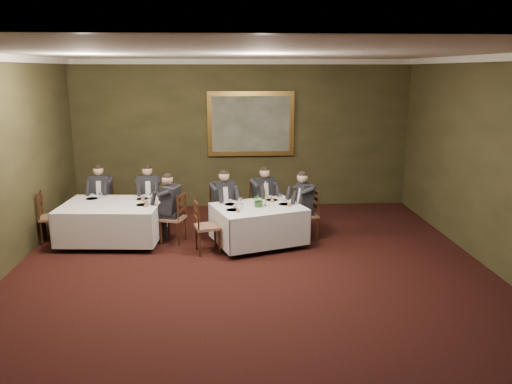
{
  "coord_description": "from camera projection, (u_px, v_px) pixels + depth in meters",
  "views": [
    {
      "loc": [
        -0.37,
        -6.89,
        3.25
      ],
      "look_at": [
        0.13,
        1.67,
        1.15
      ],
      "focal_mm": 35.0,
      "sensor_mm": 36.0,
      "label": 1
    }
  ],
  "objects": [
    {
      "name": "place_setting_table_main",
      "position": [
        233.0,
        202.0,
        9.51
      ],
      "size": [
        0.33,
        0.31,
        0.14
      ],
      "color": "white",
      "rests_on": "table_main"
    },
    {
      "name": "ceiling",
      "position": [
        254.0,
        51.0,
        6.64
      ],
      "size": [
        8.0,
        10.0,
        0.1
      ],
      "primitive_type": "cube",
      "color": "silver",
      "rests_on": "back_wall"
    },
    {
      "name": "ground",
      "position": [
        254.0,
        293.0,
        7.47
      ],
      "size": [
        10.0,
        10.0,
        0.0
      ],
      "primitive_type": "plane",
      "color": "black",
      "rests_on": "ground"
    },
    {
      "name": "chair_sec_endright",
      "position": [
        174.0,
        228.0,
        9.62
      ],
      "size": [
        0.53,
        0.54,
        1.0
      ],
      "rotation": [
        0.0,
        0.0,
        1.28
      ],
      "color": "#875F44",
      "rests_on": "ground"
    },
    {
      "name": "diner_sec_endright",
      "position": [
        173.0,
        217.0,
        9.56
      ],
      "size": [
        0.58,
        0.52,
        1.35
      ],
      "rotation": [
        0.0,
        0.0,
        1.28
      ],
      "color": "black",
      "rests_on": "chair_sec_endright"
    },
    {
      "name": "diner_main_endright",
      "position": [
        306.0,
        213.0,
        9.78
      ],
      "size": [
        0.54,
        0.48,
        1.35
      ],
      "rotation": [
        0.0,
        0.0,
        1.75
      ],
      "color": "black",
      "rests_on": "chair_main_endright"
    },
    {
      "name": "chair_main_endleft",
      "position": [
        207.0,
        237.0,
        9.09
      ],
      "size": [
        0.51,
        0.52,
        1.0
      ],
      "rotation": [
        0.0,
        0.0,
        -1.34
      ],
      "color": "#875F44",
      "rests_on": "ground"
    },
    {
      "name": "chair_sec_backleft",
      "position": [
        103.0,
        214.0,
        10.58
      ],
      "size": [
        0.46,
        0.44,
        1.0
      ],
      "rotation": [
        0.0,
        0.0,
        3.1
      ],
      "color": "#875F44",
      "rests_on": "ground"
    },
    {
      "name": "centerpiece",
      "position": [
        259.0,
        199.0,
        9.28
      ],
      "size": [
        0.31,
        0.28,
        0.29
      ],
      "primitive_type": "imported",
      "rotation": [
        0.0,
        0.0,
        0.24
      ],
      "color": "#2D5926",
      "rests_on": "table_main"
    },
    {
      "name": "diner_sec_backright",
      "position": [
        149.0,
        204.0,
        10.5
      ],
      "size": [
        0.45,
        0.52,
        1.35
      ],
      "rotation": [
        0.0,
        0.0,
        3.24
      ],
      "color": "black",
      "rests_on": "chair_sec_backright"
    },
    {
      "name": "diner_main_backleft",
      "position": [
        223.0,
        211.0,
        9.98
      ],
      "size": [
        0.57,
        0.61,
        1.35
      ],
      "rotation": [
        0.0,
        0.0,
        3.59
      ],
      "color": "black",
      "rests_on": "chair_main_backleft"
    },
    {
      "name": "crown_molding",
      "position": [
        254.0,
        55.0,
        6.66
      ],
      "size": [
        8.0,
        10.0,
        0.12
      ],
      "color": "white",
      "rests_on": "back_wall"
    },
    {
      "name": "chair_sec_backright",
      "position": [
        150.0,
        214.0,
        10.56
      ],
      "size": [
        0.48,
        0.46,
        1.0
      ],
      "rotation": [
        0.0,
        0.0,
        3.24
      ],
      "color": "#875F44",
      "rests_on": "ground"
    },
    {
      "name": "chair_sec_endleft",
      "position": [
        52.0,
        227.0,
        9.66
      ],
      "size": [
        0.48,
        0.5,
        1.0
      ],
      "rotation": [
        0.0,
        0.0,
        -1.42
      ],
      "color": "#875F44",
      "rests_on": "ground"
    },
    {
      "name": "chair_main_endright",
      "position": [
        306.0,
        225.0,
        9.84
      ],
      "size": [
        0.49,
        0.51,
        1.0
      ],
      "rotation": [
        0.0,
        0.0,
        1.75
      ],
      "color": "#875F44",
      "rests_on": "ground"
    },
    {
      "name": "diner_main_backright",
      "position": [
        262.0,
        206.0,
        10.3
      ],
      "size": [
        0.58,
        0.61,
        1.35
      ],
      "rotation": [
        0.0,
        0.0,
        3.63
      ],
      "color": "black",
      "rests_on": "chair_main_backright"
    },
    {
      "name": "painting",
      "position": [
        251.0,
        124.0,
        11.79
      ],
      "size": [
        2.05,
        0.09,
        1.52
      ],
      "color": "gold",
      "rests_on": "back_wall"
    },
    {
      "name": "table_main",
      "position": [
        258.0,
        222.0,
        9.42
      ],
      "size": [
        1.93,
        1.69,
        0.67
      ],
      "rotation": [
        0.0,
        0.0,
        0.33
      ],
      "color": "black",
      "rests_on": "ground"
    },
    {
      "name": "chair_main_backright",
      "position": [
        262.0,
        217.0,
        10.36
      ],
      "size": [
        0.58,
        0.58,
        1.0
      ],
      "rotation": [
        0.0,
        0.0,
        3.63
      ],
      "color": "#875F44",
      "rests_on": "ground"
    },
    {
      "name": "table_second",
      "position": [
        112.0,
        220.0,
        9.6
      ],
      "size": [
        1.97,
        1.56,
        0.67
      ],
      "rotation": [
        0.0,
        0.0,
        -0.08
      ],
      "color": "black",
      "rests_on": "ground"
    },
    {
      "name": "diner_sec_backleft",
      "position": [
        102.0,
        203.0,
        10.51
      ],
      "size": [
        0.43,
        0.5,
        1.35
      ],
      "rotation": [
        0.0,
        0.0,
        3.1
      ],
      "color": "black",
      "rests_on": "chair_sec_backleft"
    },
    {
      "name": "chair_main_backleft",
      "position": [
        223.0,
        221.0,
        10.04
      ],
      "size": [
        0.58,
        0.57,
        1.0
      ],
      "rotation": [
        0.0,
        0.0,
        3.59
      ],
      "color": "#875F44",
      "rests_on": "ground"
    },
    {
      "name": "place_setting_table_second",
      "position": [
        95.0,
        197.0,
        9.94
      ],
      "size": [
        0.33,
        0.31,
        0.14
      ],
      "color": "white",
      "rests_on": "table_second"
    },
    {
      "name": "back_wall",
      "position": [
        242.0,
        135.0,
        11.91
      ],
      "size": [
        8.0,
        0.1,
        3.5
      ],
      "primitive_type": "cube",
      "color": "#302E18",
      "rests_on": "ground"
    },
    {
      "name": "candlestick",
      "position": [
        265.0,
        196.0,
        9.38
      ],
      "size": [
        0.07,
        0.07,
        0.48
      ],
      "color": "gold",
      "rests_on": "table_main"
    }
  ]
}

